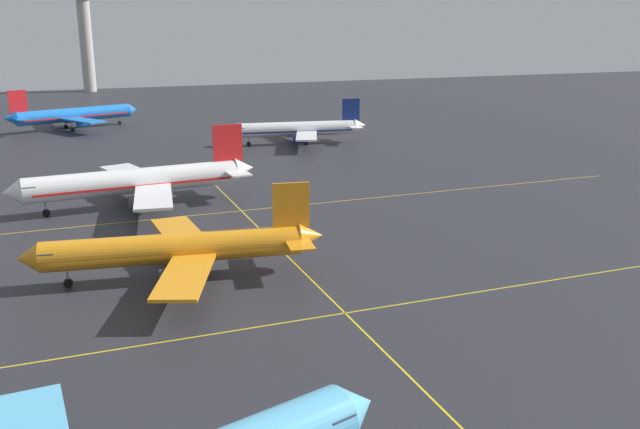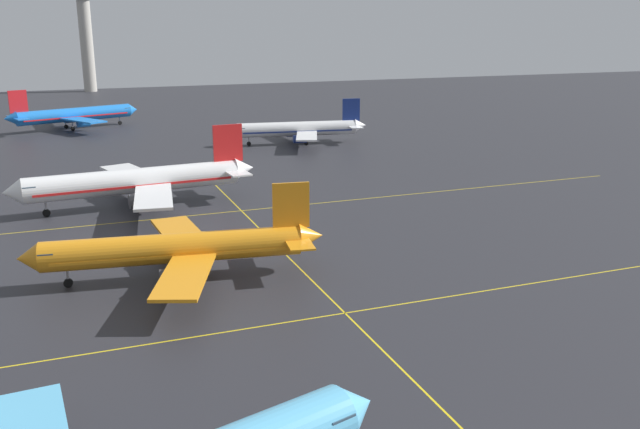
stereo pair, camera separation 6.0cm
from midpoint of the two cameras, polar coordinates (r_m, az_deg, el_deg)
airliner_second_row at (r=79.99m, az=-11.71°, el=-2.79°), size 34.42×29.41×10.71m
airliner_third_row at (r=112.81m, az=-14.91°, el=2.71°), size 39.44×33.93×12.26m
airliner_far_left_stand at (r=166.38m, az=-1.80°, el=7.13°), size 34.09×29.13×10.61m
airliner_far_right_stand at (r=201.31m, az=-19.87°, el=7.80°), size 35.92×30.71×11.44m
taxiway_markings at (r=70.60m, az=2.08°, el=-8.20°), size 141.82×138.19×0.01m
control_tower at (r=308.44m, az=-18.97°, el=14.21°), size 8.82×8.82×42.76m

